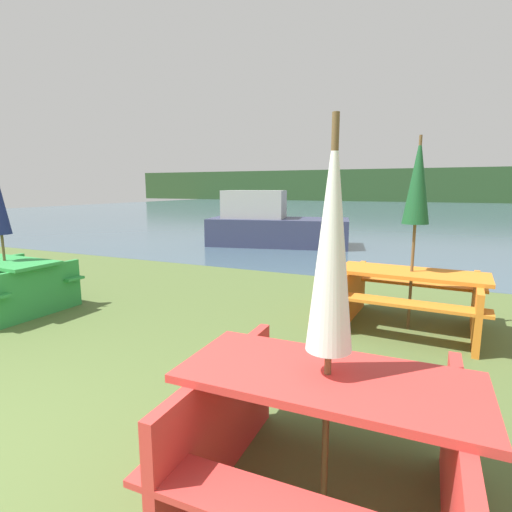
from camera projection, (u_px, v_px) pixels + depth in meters
name	position (u px, v px, depth m)	size (l,w,h in m)	color
water	(396.00, 210.00, 30.73)	(60.00, 50.00, 0.00)	#425B6B
far_treeline	(413.00, 185.00, 48.35)	(80.00, 1.60, 4.00)	#284723
picnic_table_red	(326.00, 431.00, 2.14)	(1.57, 1.40, 0.79)	red
picnic_table_green	(7.00, 281.00, 5.64)	(1.55, 1.42, 0.74)	green
picnic_table_orange	(410.00, 293.00, 4.98)	(1.82, 1.47, 0.73)	orange
umbrella_darkgreen	(418.00, 182.00, 4.74)	(0.31, 0.31, 2.36)	brown
umbrella_white	(332.00, 240.00, 1.97)	(0.24, 0.24, 2.10)	brown
boat	(273.00, 225.00, 12.16)	(4.42, 2.52, 1.66)	#333856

